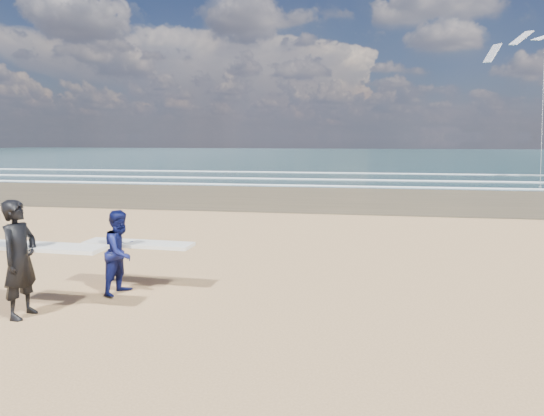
# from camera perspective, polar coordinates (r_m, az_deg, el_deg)

# --- Properties ---
(ocean) EXTENTS (220.00, 100.00, 0.02)m
(ocean) POSITION_cam_1_polar(r_m,az_deg,el_deg) (80.33, 20.32, 5.69)
(ocean) COLOR #1A383A
(ocean) RESTS_ON ground
(surfer_near) EXTENTS (2.22, 1.02, 1.99)m
(surfer_near) POSITION_cam_1_polar(r_m,az_deg,el_deg) (9.13, -27.31, -5.22)
(surfer_near) COLOR black
(surfer_near) RESTS_ON ground
(surfer_far) EXTENTS (2.22, 1.12, 1.63)m
(surfer_far) POSITION_cam_1_polar(r_m,az_deg,el_deg) (9.80, -17.16, -4.88)
(surfer_far) COLOR #0C1247
(surfer_far) RESTS_ON ground
(kite_1) EXTENTS (6.54, 4.82, 10.71)m
(kite_1) POSITION_cam_1_polar(r_m,az_deg,el_deg) (35.83, 29.30, 12.41)
(kite_1) COLOR slate
(kite_1) RESTS_ON ground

